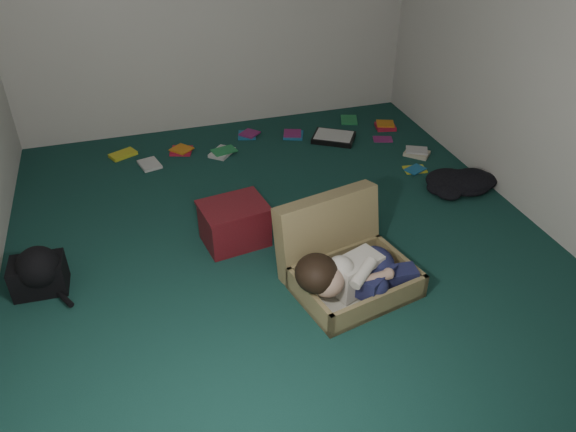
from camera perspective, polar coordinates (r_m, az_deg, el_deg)
floor at (r=4.24m, az=-0.60°, el=-2.84°), size 4.50×4.50×0.00m
wall_front at (r=1.87m, az=19.86°, el=-10.26°), size 4.50×0.00×4.50m
wall_right at (r=4.58m, az=24.98°, el=15.20°), size 0.00×4.50×4.50m
suitcase at (r=3.83m, az=5.66°, el=-4.47°), size 0.91×0.90×0.56m
person at (r=3.66m, az=6.73°, el=-5.80°), size 0.86×0.42×0.35m
maroon_bin at (r=4.19m, az=-5.47°, el=-0.76°), size 0.52×0.44×0.33m
backpack at (r=4.11m, az=-24.01°, el=-5.45°), size 0.44×0.36×0.26m
clothing_pile at (r=5.02m, az=17.18°, el=2.87°), size 0.55×0.48×0.15m
paper_tray at (r=5.76m, az=4.66°, el=7.96°), size 0.51×0.48×0.06m
book_scatter at (r=5.64m, az=0.45°, el=7.30°), size 2.91×1.40×0.02m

